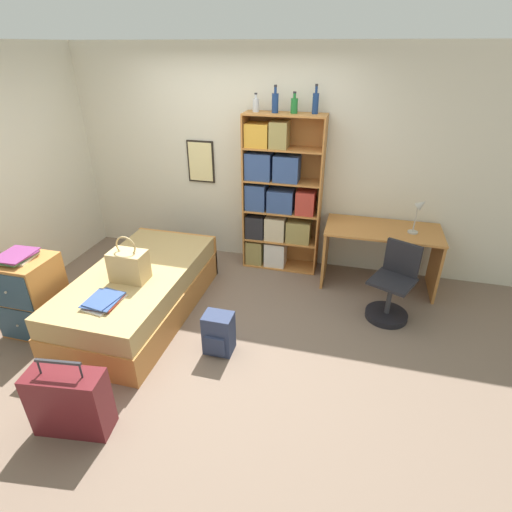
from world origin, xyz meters
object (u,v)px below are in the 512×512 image
bottle_brown (275,102)px  desk_lamp (420,210)px  handbag (129,265)px  bed (141,291)px  suitcase (70,402)px  backpack (219,334)px  bottle_clear (294,105)px  desk (381,245)px  desk_chair (391,295)px  magazine_pile_on_dresser (17,257)px  bookcase (276,200)px  dresser (31,295)px  bottle_blue (316,103)px  book_stack_on_bed (105,301)px  bottle_green (256,105)px

bottle_brown → desk_lamp: bottle_brown is taller
handbag → bed: bearing=102.1°
suitcase → bottle_brown: 3.45m
backpack → suitcase: bearing=-124.8°
bottle_brown → bottle_clear: bearing=3.4°
desk → desk_chair: bearing=-78.5°
magazine_pile_on_dresser → bookcase: 2.79m
handbag → backpack: size_ratio=1.16×
dresser → desk_chair: 3.60m
backpack → desk: bearing=48.5°
bottle_brown → bottle_blue: bearing=4.5°
bed → book_stack_on_bed: bearing=-87.7°
suitcase → magazine_pile_on_dresser: size_ratio=1.88×
bottle_green → desk_lamp: 2.11m
bed → desk_chair: desk_chair is taller
bottle_blue → desk_chair: (1.01, -0.83, -1.74)m
book_stack_on_bed → bookcase: bookcase is taller
dresser → bookcase: (2.02, 1.90, 0.50)m
bookcase → bottle_blue: bearing=6.5°
bottle_clear → desk: size_ratio=0.17×
backpack → desk_lamp: bearing=42.0°
handbag → magazine_pile_on_dresser: 1.01m
bed → magazine_pile_on_dresser: 1.18m
bottle_green → bottle_brown: size_ratio=0.69×
bottle_green → suitcase: bearing=-102.6°
bookcase → bottle_blue: (0.39, 0.05, 1.11)m
bed → bottle_clear: 2.58m
backpack → handbag: bearing=168.5°
bottle_brown → bottle_blue: (0.43, 0.03, 0.01)m
book_stack_on_bed → bottle_blue: bearing=53.3°
bottle_clear → desk: bottle_clear is taller
desk → backpack: (-1.42, -1.61, -0.31)m
magazine_pile_on_dresser → desk_lamp: 4.03m
handbag → desk_lamp: bearing=27.0°
suitcase → backpack: 1.32m
bottle_blue → bottle_green: bearing=-178.5°
bed → desk: bearing=27.0°
bed → handbag: handbag is taller
bottle_clear → desk_chair: bearing=-33.3°
bed → desk: size_ratio=1.55×
handbag → dresser: handbag is taller
magazine_pile_on_dresser → desk_lamp: bearing=25.3°
bed → bottle_blue: 2.73m
book_stack_on_bed → dresser: dresser is taller
book_stack_on_bed → magazine_pile_on_dresser: (-0.92, 0.08, 0.28)m
bottle_clear → desk_chair: 2.26m
magazine_pile_on_dresser → desk_lamp: size_ratio=0.86×
bed → dresser: bearing=-149.4°
bottle_brown → desk_lamp: (1.64, -0.19, -1.01)m
desk_chair → magazine_pile_on_dresser: bearing=-162.0°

